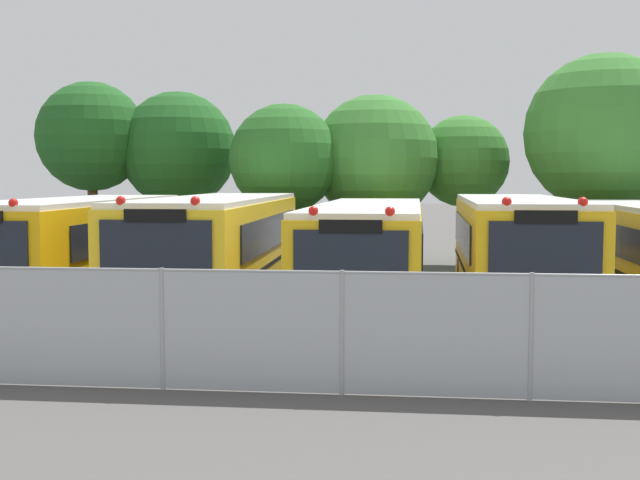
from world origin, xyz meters
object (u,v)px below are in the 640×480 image
object	(u,v)px
tree_4	(466,162)
tree_1	(176,147)
tree_2	(285,157)
school_bus_1	(218,246)
school_bus_2	(370,249)
tree_0	(93,137)
tree_5	(609,130)
traffic_cone	(56,347)
school_bus_3	(515,249)
school_bus_0	(77,246)
tree_3	(375,160)

from	to	relation	value
tree_4	tree_1	bearing A→B (deg)	179.62
tree_2	tree_4	xyz separation A→B (m)	(6.06, 2.10, -0.11)
school_bus_1	school_bus_2	world-z (taller)	school_bus_1
school_bus_2	tree_4	distance (m)	10.01
tree_1	tree_0	bearing A→B (deg)	-167.82
school_bus_1	tree_5	bearing A→B (deg)	-144.93
traffic_cone	school_bus_3	bearing A→B (deg)	38.85
school_bus_0	tree_3	distance (m)	11.45
school_bus_3	tree_5	xyz separation A→B (m)	(3.95, 8.14, 3.18)
school_bus_0	tree_2	size ratio (longest dim) A/B	1.79
school_bus_1	tree_1	world-z (taller)	tree_1
tree_2	school_bus_0	bearing A→B (deg)	-118.05
tree_2	tree_5	world-z (taller)	tree_5
tree_1	school_bus_3	bearing A→B (deg)	-41.74
tree_4	traffic_cone	bearing A→B (deg)	-115.19
school_bus_1	tree_1	xyz separation A→B (m)	(-3.90, 9.70, 2.76)
tree_2	tree_5	distance (m)	10.58
tree_5	traffic_cone	bearing A→B (deg)	-129.48
school_bus_0	school_bus_1	size ratio (longest dim) A/B	0.94
tree_4	tree_0	bearing A→B (deg)	-177.63
tree_5	tree_4	bearing A→B (deg)	160.69
school_bus_0	tree_1	world-z (taller)	tree_1
tree_3	tree_5	size ratio (longest dim) A/B	0.84
tree_0	tree_1	distance (m)	2.96
school_bus_0	school_bus_1	world-z (taller)	school_bus_1
school_bus_3	tree_5	world-z (taller)	tree_5
tree_0	tree_3	size ratio (longest dim) A/B	1.10
school_bus_3	tree_1	world-z (taller)	tree_1
tree_4	traffic_cone	distance (m)	18.31
school_bus_0	tree_1	size ratio (longest dim) A/B	1.59
school_bus_1	tree_4	world-z (taller)	tree_4
tree_0	traffic_cone	world-z (taller)	tree_0
tree_3	school_bus_1	bearing A→B (deg)	-111.32
tree_2	tree_3	size ratio (longest dim) A/B	0.94
traffic_cone	tree_2	bearing A→B (deg)	83.57
tree_5	tree_1	bearing A→B (deg)	173.74
school_bus_0	school_bus_1	bearing A→B (deg)	179.76
school_bus_2	tree_5	xyz separation A→B (m)	(7.35, 7.74, 3.26)
traffic_cone	tree_0	bearing A→B (deg)	109.75
school_bus_1	traffic_cone	bearing A→B (deg)	79.27
school_bus_2	tree_2	bearing A→B (deg)	-65.67
school_bus_1	tree_5	distance (m)	14.01
school_bus_3	tree_1	xyz separation A→B (m)	(-10.95, 9.77, 2.76)
school_bus_2	school_bus_3	world-z (taller)	school_bus_3
school_bus_2	tree_0	xyz separation A→B (m)	(-10.42, 8.75, 3.20)
school_bus_0	school_bus_3	size ratio (longest dim) A/B	1.04
tree_1	tree_2	xyz separation A→B (m)	(4.38, -2.17, -0.43)
school_bus_3	tree_3	size ratio (longest dim) A/B	1.62
school_bus_2	traffic_cone	bearing A→B (deg)	56.21
school_bus_0	tree_3	bearing A→B (deg)	-129.42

